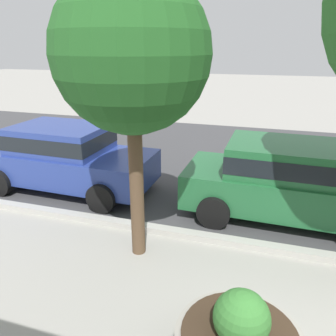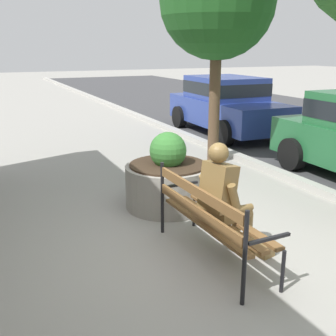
% 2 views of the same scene
% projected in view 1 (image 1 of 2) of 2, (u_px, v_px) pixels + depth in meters
% --- Properties ---
extents(street_surface, '(60.00, 9.00, 0.01)m').
position_uv_depth(street_surface, '(311.00, 167.00, 9.37)').
color(street_surface, '#424244').
rests_on(street_surface, ground).
extents(street_tree_near_bench, '(2.21, 2.21, 4.29)m').
position_uv_depth(street_tree_near_bench, '(132.00, 56.00, 4.43)').
color(street_tree_near_bench, brown).
rests_on(street_tree_near_bench, ground).
extents(parked_car_blue, '(4.14, 2.00, 1.56)m').
position_uv_depth(parked_car_blue, '(66.00, 156.00, 7.73)').
color(parked_car_blue, navy).
rests_on(parked_car_blue, ground).
extents(parked_car_green, '(4.14, 2.00, 1.56)m').
position_uv_depth(parked_car_green, '(287.00, 179.00, 6.37)').
color(parked_car_green, '#236638').
rests_on(parked_car_green, ground).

